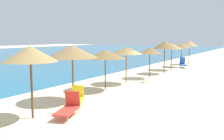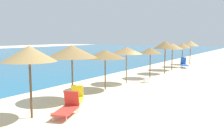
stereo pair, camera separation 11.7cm
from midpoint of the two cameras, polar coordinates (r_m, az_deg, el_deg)
name	(u,v)px [view 1 (the left image)]	position (r m, az deg, el deg)	size (l,w,h in m)	color
ground_plane	(155,85)	(17.84, 9.28, -3.34)	(160.00, 160.00, 0.00)	beige
beach_umbrella_2	(30,54)	(10.63, -18.06, 3.44)	(2.18, 2.18, 2.94)	brown
beach_umbrella_3	(72,51)	(13.17, -9.09, 4.10)	(2.61, 2.61, 2.88)	brown
beach_umbrella_4	(105,54)	(15.82, -1.74, 3.54)	(2.56, 2.56, 2.50)	brown
beach_umbrella_5	(126,51)	(18.00, 3.03, 4.35)	(2.25, 2.25, 2.59)	brown
beach_umbrella_6	(150,51)	(20.61, 8.30, 4.27)	(1.93, 1.93, 2.46)	brown
beach_umbrella_7	(165,45)	(23.54, 11.53, 5.52)	(2.15, 2.15, 2.95)	brown
beach_umbrella_8	(172,46)	(26.28, 13.04, 5.20)	(2.17, 2.17, 2.69)	brown
beach_umbrella_9	(182,46)	(29.31, 15.17, 5.28)	(1.92, 1.92, 2.65)	brown
beach_umbrella_10	(190,43)	(32.26, 16.81, 5.69)	(1.96, 1.96, 2.88)	brown
lounge_chair_0	(183,64)	(28.76, 15.50, 1.34)	(1.64, 1.26, 1.08)	blue
lounge_chair_1	(68,107)	(10.90, -10.00, -8.19)	(1.66, 1.14, 0.97)	red
lounge_chair_2	(77,98)	(12.36, -8.12, -6.11)	(1.40, 1.15, 0.96)	yellow
cooler_box	(146,80)	(18.67, 7.46, -2.18)	(0.54, 0.37, 0.42)	white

